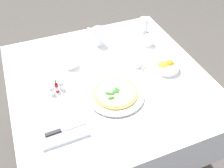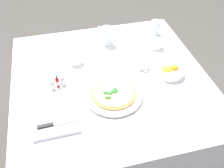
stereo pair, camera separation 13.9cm
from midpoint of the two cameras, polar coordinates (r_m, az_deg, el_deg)
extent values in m
plane|color=#4C4742|center=(2.04, -2.57, -14.71)|extent=(8.00, 8.00, 0.00)
cube|color=white|center=(1.47, -3.46, 0.96)|extent=(1.11, 1.11, 0.02)
cube|color=white|center=(1.97, -8.58, 7.68)|extent=(1.11, 0.01, 0.28)
cube|color=white|center=(1.55, -22.83, -8.29)|extent=(0.01, 1.11, 0.28)
cube|color=white|center=(1.76, 13.76, 1.78)|extent=(0.01, 1.11, 0.28)
cylinder|color=brown|center=(1.67, 18.27, -14.75)|extent=(0.06, 0.06, 0.74)
cylinder|color=brown|center=(2.03, -19.73, -2.14)|extent=(0.06, 0.06, 0.74)
cylinder|color=brown|center=(2.17, 4.42, 4.18)|extent=(0.06, 0.06, 0.74)
cylinder|color=white|center=(1.35, -2.13, -2.74)|extent=(0.18, 0.18, 0.01)
cylinder|color=white|center=(1.34, -2.14, -2.47)|extent=(0.30, 0.30, 0.01)
cylinder|color=tan|center=(1.34, -2.16, -2.18)|extent=(0.23, 0.23, 0.01)
cylinder|color=#EFD17A|center=(1.33, -2.16, -1.96)|extent=(0.21, 0.21, 0.00)
ellipsoid|color=#2D7533|center=(1.34, -1.88, -1.33)|extent=(0.02, 0.04, 0.01)
ellipsoid|color=#2D7533|center=(1.30, -3.26, -3.25)|extent=(0.04, 0.02, 0.01)
ellipsoid|color=#2D7533|center=(1.33, -2.12, -1.78)|extent=(0.04, 0.03, 0.01)
ellipsoid|color=#2D7533|center=(1.33, -1.94, -1.57)|extent=(0.04, 0.02, 0.01)
ellipsoid|color=#2D7533|center=(1.32, -3.85, -2.21)|extent=(0.04, 0.03, 0.01)
ellipsoid|color=#2D7533|center=(1.32, -2.67, -2.05)|extent=(0.04, 0.04, 0.01)
cylinder|color=white|center=(1.54, 3.25, 4.16)|extent=(0.13, 0.13, 0.01)
cylinder|color=white|center=(1.52, 3.29, 5.01)|extent=(0.08, 0.08, 0.05)
torus|color=white|center=(1.49, 4.10, 3.98)|extent=(0.01, 0.04, 0.03)
cylinder|color=black|center=(1.51, 3.33, 5.67)|extent=(0.07, 0.07, 0.00)
cylinder|color=white|center=(1.56, -11.56, 3.65)|extent=(0.13, 0.13, 0.01)
cylinder|color=white|center=(1.54, -11.72, 4.54)|extent=(0.08, 0.08, 0.06)
torus|color=white|center=(1.54, -9.90, 4.98)|extent=(0.04, 0.01, 0.03)
cylinder|color=black|center=(1.52, -11.85, 5.25)|extent=(0.07, 0.07, 0.00)
cylinder|color=white|center=(1.72, 5.62, 8.65)|extent=(0.13, 0.13, 0.01)
cylinder|color=white|center=(1.70, 5.70, 9.54)|extent=(0.08, 0.08, 0.06)
torus|color=white|center=(1.67, 4.31, 9.14)|extent=(0.04, 0.01, 0.03)
cylinder|color=black|center=(1.69, 5.76, 10.26)|extent=(0.07, 0.07, 0.00)
cylinder|color=white|center=(1.83, 4.90, 12.87)|extent=(0.07, 0.07, 0.10)
cylinder|color=silver|center=(1.84, 4.85, 12.22)|extent=(0.06, 0.06, 0.06)
cylinder|color=white|center=(1.70, -5.46, 10.47)|extent=(0.07, 0.07, 0.12)
cylinder|color=silver|center=(1.70, -5.42, 10.04)|extent=(0.06, 0.06, 0.09)
cube|color=white|center=(1.23, -14.04, -10.40)|extent=(0.22, 0.13, 0.02)
cube|color=silver|center=(1.22, -11.85, -9.37)|extent=(0.12, 0.02, 0.01)
cube|color=black|center=(1.22, -16.34, -10.60)|extent=(0.08, 0.02, 0.01)
cylinder|color=white|center=(1.52, 9.54, 3.77)|extent=(0.15, 0.15, 0.04)
sphere|color=orange|center=(1.52, 10.20, 4.26)|extent=(0.05, 0.05, 0.05)
sphere|color=yellow|center=(1.50, 8.67, 3.86)|extent=(0.06, 0.06, 0.06)
cylinder|color=#B7140F|center=(1.40, -15.02, -1.07)|extent=(0.02, 0.02, 0.05)
cylinder|color=white|center=(1.40, -15.02, -1.07)|extent=(0.02, 0.02, 0.02)
cone|color=#B7140F|center=(1.38, -15.28, -0.02)|extent=(0.02, 0.02, 0.02)
cylinder|color=#1E722D|center=(1.37, -15.39, 0.41)|extent=(0.01, 0.01, 0.01)
cylinder|color=white|center=(1.41, -13.94, -0.74)|extent=(0.03, 0.03, 0.04)
cylinder|color=white|center=(1.42, -13.90, -0.91)|extent=(0.02, 0.02, 0.03)
sphere|color=silver|center=(1.40, -14.10, -0.03)|extent=(0.02, 0.02, 0.02)
cylinder|color=white|center=(1.40, -16.00, -1.85)|extent=(0.03, 0.03, 0.04)
cylinder|color=#38332D|center=(1.40, -15.95, -2.03)|extent=(0.02, 0.02, 0.03)
sphere|color=silver|center=(1.38, -16.18, -1.15)|extent=(0.02, 0.02, 0.02)
cube|color=white|center=(1.80, -6.39, 11.32)|extent=(0.07, 0.06, 0.06)
camera|label=1|loc=(0.07, -92.87, -2.70)|focal=40.87mm
camera|label=2|loc=(0.07, 87.13, 2.70)|focal=40.87mm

